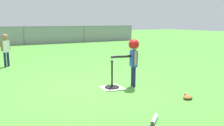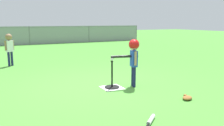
{
  "view_description": "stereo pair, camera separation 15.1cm",
  "coord_description": "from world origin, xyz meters",
  "views": [
    {
      "loc": [
        -2.0,
        -4.46,
        1.42
      ],
      "look_at": [
        0.3,
        -0.26,
        0.55
      ],
      "focal_mm": 36.33,
      "sensor_mm": 36.0,
      "label": 1
    },
    {
      "loc": [
        -1.87,
        -4.53,
        1.42
      ],
      "look_at": [
        0.3,
        -0.26,
        0.55
      ],
      "focal_mm": 36.33,
      "sensor_mm": 36.0,
      "label": 2
    }
  ],
  "objects": [
    {
      "name": "ground_plane",
      "position": [
        0.0,
        0.0,
        0.0
      ],
      "size": [
        60.0,
        60.0,
        0.0
      ],
      "primitive_type": "plane",
      "color": "#478C33"
    },
    {
      "name": "home_plate",
      "position": [
        0.3,
        -0.26,
        0.0
      ],
      "size": [
        0.44,
        0.44,
        0.01
      ],
      "primitive_type": "cube",
      "color": "white",
      "rests_on": "ground_plane"
    },
    {
      "name": "batting_tee",
      "position": [
        0.3,
        -0.26,
        0.09
      ],
      "size": [
        0.32,
        0.32,
        0.6
      ],
      "color": "black",
      "rests_on": "ground_plane"
    },
    {
      "name": "baseball_on_tee",
      "position": [
        0.3,
        -0.26,
        0.63
      ],
      "size": [
        0.07,
        0.07,
        0.07
      ],
      "primitive_type": "sphere",
      "color": "white",
      "rests_on": "batting_tee"
    },
    {
      "name": "batter_child",
      "position": [
        0.76,
        -0.39,
        0.75
      ],
      "size": [
        0.62,
        0.31,
        1.06
      ],
      "color": "#191E4C",
      "rests_on": "ground_plane"
    },
    {
      "name": "fielder_deep_left",
      "position": [
        -1.52,
        3.48,
        0.68
      ],
      "size": [
        0.29,
        0.21,
        1.05
      ],
      "color": "#191E4C",
      "rests_on": "ground_plane"
    },
    {
      "name": "spare_bat_silver",
      "position": [
        -0.02,
        -2.09,
        0.03
      ],
      "size": [
        0.51,
        0.44,
        0.06
      ],
      "color": "silver",
      "rests_on": "ground_plane"
    },
    {
      "name": "glove_near_bats",
      "position": [
        1.19,
        -1.58,
        0.04
      ],
      "size": [
        0.27,
        0.24,
        0.07
      ],
      "color": "brown",
      "rests_on": "ground_plane"
    },
    {
      "name": "outfield_fence",
      "position": [
        0.0,
        10.61,
        0.62
      ],
      "size": [
        16.06,
        0.06,
        1.15
      ],
      "color": "slate",
      "rests_on": "ground_plane"
    }
  ]
}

